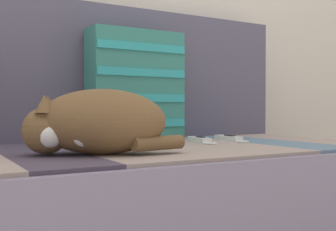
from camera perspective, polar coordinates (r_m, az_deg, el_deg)
The scene contains 6 objects.
couch at distance 1.37m, azimuth -8.83°, elevation -13.78°, with size 1.97×0.88×0.45m.
sofa_backrest at distance 1.69m, azimuth -13.49°, elevation 5.79°, with size 1.93×0.14×0.53m.
throw_pillow_striped at distance 1.63m, azimuth -4.45°, elevation 4.02°, with size 0.37×0.14×0.42m.
sleeping_cat at distance 1.13m, azimuth -10.09°, elevation -1.08°, with size 0.40×0.29×0.17m.
game_remote_near at distance 1.63m, azimuth 8.29°, elevation -3.07°, with size 0.07×0.21×0.02m.
game_remote_far at distance 1.54m, azimuth 4.39°, elevation -3.31°, with size 0.08×0.19×0.02m.
Camera 1 is at (-0.48, -1.13, 0.57)m, focal length 45.00 mm.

